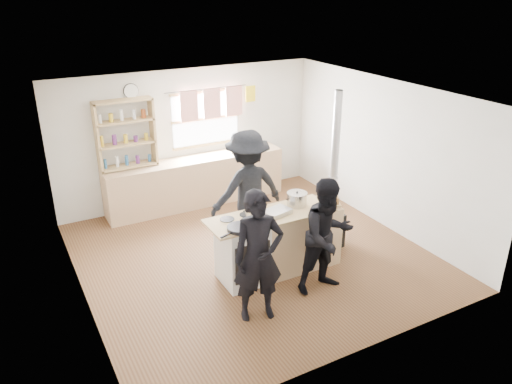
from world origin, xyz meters
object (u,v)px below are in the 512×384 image
at_px(person_near_right, 327,236).
at_px(person_far, 247,189).
at_px(stockpot_counter, 297,199).
at_px(bread_board, 331,201).
at_px(thermos, 248,142).
at_px(stockpot_stove, 253,210).
at_px(cooking_island, 279,241).
at_px(flue_heater, 331,209).
at_px(skillet_greens, 240,228).
at_px(person_near_left, 258,257).
at_px(roast_tray, 277,212).

distance_m(person_near_right, person_far, 1.68).
distance_m(stockpot_counter, person_near_right, 0.83).
bearing_deg(bread_board, thermos, 86.92).
bearing_deg(bread_board, stockpot_stove, 170.00).
xyz_separation_m(cooking_island, flue_heater, (1.10, 0.24, 0.18)).
bearing_deg(bread_board, person_far, 127.45).
relative_size(cooking_island, person_far, 1.04).
relative_size(person_near_right, person_far, 0.86).
bearing_deg(stockpot_counter, person_near_right, -92.04).
bearing_deg(thermos, skillet_greens, -119.34).
relative_size(stockpot_stove, flue_heater, 0.09).
xyz_separation_m(thermos, stockpot_stove, (-1.32, -2.69, -0.04)).
height_order(thermos, person_near_left, person_near_left).
xyz_separation_m(stockpot_stove, bread_board, (1.17, -0.21, -0.03)).
bearing_deg(cooking_island, skillet_greens, -164.34).
distance_m(thermos, person_near_left, 3.98).
distance_m(roast_tray, person_near_right, 0.80).
relative_size(skillet_greens, person_near_left, 0.25).
distance_m(thermos, cooking_island, 2.98).
height_order(flue_heater, person_far, flue_heater).
distance_m(stockpot_stove, person_near_left, 0.99).
height_order(bread_board, flue_heater, flue_heater).
height_order(thermos, roast_tray, thermos).
height_order(person_near_left, person_far, person_far).
distance_m(thermos, stockpot_stove, 3.00).
distance_m(skillet_greens, stockpot_counter, 1.12).
height_order(bread_board, person_near_right, person_near_right).
height_order(roast_tray, person_near_right, person_near_right).
height_order(person_near_right, person_far, person_far).
bearing_deg(person_near_left, flue_heater, 43.34).
bearing_deg(person_near_right, stockpot_stove, 131.17).
bearing_deg(skillet_greens, person_far, 58.11).
distance_m(thermos, person_far, 2.08).
distance_m(bread_board, person_near_left, 1.72).
distance_m(roast_tray, person_far, 0.95).
bearing_deg(stockpot_stove, roast_tray, -17.59).
relative_size(stockpot_counter, flue_heater, 0.12).
distance_m(skillet_greens, person_far, 1.34).
distance_m(stockpot_counter, person_far, 0.92).
height_order(stockpot_stove, stockpot_counter, stockpot_counter).
bearing_deg(person_near_left, cooking_island, 59.96).
distance_m(stockpot_stove, stockpot_counter, 0.72).
height_order(roast_tray, stockpot_stove, stockpot_stove).
bearing_deg(flue_heater, person_near_right, -129.29).
relative_size(stockpot_stove, stockpot_counter, 0.79).
relative_size(stockpot_counter, person_far, 0.16).
height_order(stockpot_counter, bread_board, stockpot_counter).
distance_m(stockpot_stove, flue_heater, 1.53).
bearing_deg(person_near_right, roast_tray, 118.50).
xyz_separation_m(roast_tray, person_near_right, (0.38, -0.69, -0.16)).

